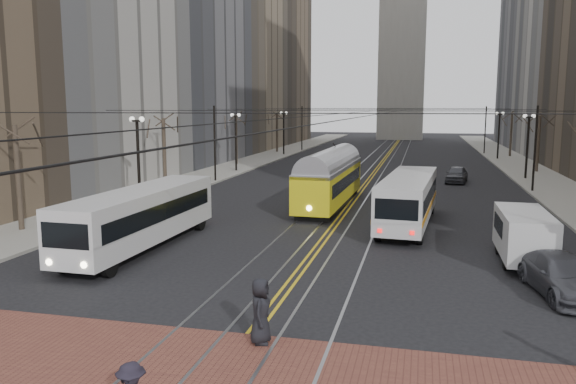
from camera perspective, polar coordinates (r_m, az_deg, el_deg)
The scene contains 19 objects.
ground at distance 17.61m, azimuth -2.70°, elevation -13.03°, with size 260.00×260.00×0.00m, color black.
sidewalk_left at distance 64.12m, azimuth -4.37°, elevation 2.87°, with size 5.00×140.00×0.15m, color gray.
sidewalk_right at distance 61.93m, azimuth 23.11°, elevation 1.99°, with size 5.00×140.00×0.15m, color gray.
crosswalk_band at distance 14.16m, azimuth -7.47°, elevation -18.75°, with size 25.00×6.00×0.01m, color brown.
streetcar_rails at distance 61.23m, azimuth 9.13°, elevation 2.44°, with size 4.80×130.00×0.02m, color gray.
centre_lines at distance 61.23m, azimuth 9.13°, elevation 2.45°, with size 0.42×130.00×0.01m, color gold.
building_left_mid at distance 69.46m, azimuth -12.93°, elevation 17.13°, with size 16.00×20.00×34.00m, color slate.
building_left_far at distance 106.92m, azimuth -3.07°, elevation 15.89°, with size 16.00×20.00×40.00m, color brown.
building_right_far at distance 104.71m, azimuth 25.87°, elevation 15.21°, with size 16.00×20.00×40.00m, color slate.
lamp_posts at distance 44.85m, azimuth 7.59°, elevation 3.83°, with size 27.60×57.20×5.60m.
street_trees at distance 51.30m, azimuth 8.35°, elevation 4.42°, with size 31.68×53.28×5.60m.
trolley_wires at distance 50.82m, azimuth 8.33°, elevation 5.48°, with size 25.96×120.00×6.60m.
transit_bus at distance 26.70m, azimuth -14.65°, elevation -2.70°, with size 2.30×11.06×2.77m, color silver.
streetcar at distance 37.29m, azimuth 4.30°, elevation 0.86°, with size 2.31×12.43×2.93m, color yellow.
rear_bus at distance 31.43m, azimuth 12.13°, elevation -0.92°, with size 2.31×10.64×2.78m, color silver.
cargo_van at distance 25.51m, azimuth 22.82°, elevation -4.30°, with size 1.89×4.92×2.18m, color silver.
sedan_grey at distance 50.78m, azimuth 16.76°, elevation 1.73°, with size 1.68×4.19×1.43m, color #43454B.
sedan_parked at distance 21.92m, azimuth 26.11°, elevation -7.64°, with size 1.93×4.76×1.38m, color #424349.
pedestrian_a at distance 15.82m, azimuth -2.80°, elevation -11.96°, with size 0.90×0.59×1.85m, color black.
Camera 1 is at (4.61, -15.71, 6.50)m, focal length 35.00 mm.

